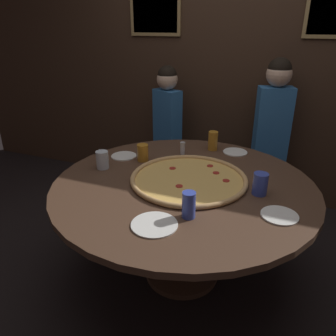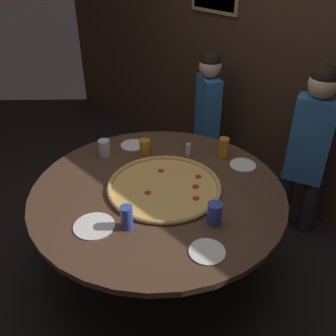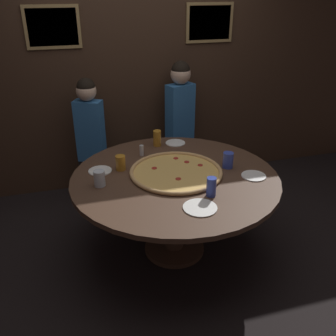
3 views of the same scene
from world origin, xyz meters
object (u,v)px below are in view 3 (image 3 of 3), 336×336
(drink_cup_by_shaker, at_px, (228,160))
(drink_cup_near_right, at_px, (121,163))
(white_plate_left_side, at_px, (175,143))
(white_plate_near_front, at_px, (254,176))
(giant_pizza, at_px, (176,172))
(drink_cup_far_right, at_px, (211,187))
(white_plate_right_side, at_px, (200,208))
(white_plate_far_back, at_px, (100,171))
(drink_cup_beside_pizza, at_px, (99,178))
(diner_centre_back, at_px, (180,118))
(diner_side_left, at_px, (90,134))
(drink_cup_near_left, at_px, (157,138))
(condiment_shaker, at_px, (142,150))
(dining_table, at_px, (175,189))

(drink_cup_by_shaker, bearing_deg, drink_cup_near_right, 166.57)
(white_plate_left_side, xyz_separation_m, white_plate_near_front, (0.40, -0.83, 0.00))
(giant_pizza, relative_size, drink_cup_far_right, 5.21)
(white_plate_right_side, xyz_separation_m, white_plate_far_back, (-0.59, 0.76, 0.00))
(drink_cup_far_right, relative_size, white_plate_far_back, 0.76)
(drink_cup_far_right, distance_m, drink_cup_near_right, 0.82)
(drink_cup_beside_pizza, relative_size, diner_centre_back, 0.09)
(white_plate_far_back, height_order, diner_side_left, diner_side_left)
(giant_pizza, bearing_deg, drink_cup_far_right, -71.57)
(drink_cup_beside_pizza, distance_m, drink_cup_near_left, 0.89)
(giant_pizza, height_order, drink_cup_near_left, drink_cup_near_left)
(giant_pizza, xyz_separation_m, white_plate_near_front, (0.58, -0.22, -0.01))
(white_plate_left_side, bearing_deg, drink_cup_beside_pizza, -141.33)
(drink_cup_beside_pizza, height_order, white_plate_far_back, drink_cup_beside_pizza)
(diner_side_left, bearing_deg, white_plate_near_front, 158.68)
(drink_cup_by_shaker, distance_m, white_plate_far_back, 1.06)
(drink_cup_near_left, bearing_deg, drink_cup_near_right, -135.56)
(drink_cup_far_right, bearing_deg, drink_cup_near_left, 97.80)
(drink_cup_near_left, xyz_separation_m, condiment_shaker, (-0.19, -0.18, -0.03))
(white_plate_far_back, distance_m, white_plate_near_front, 1.25)
(diner_centre_back, bearing_deg, diner_side_left, -15.84)
(drink_cup_near_left, bearing_deg, drink_cup_far_right, -82.20)
(dining_table, xyz_separation_m, drink_cup_near_right, (-0.40, 0.23, 0.18))
(white_plate_far_back, xyz_separation_m, white_plate_near_front, (1.17, -0.43, 0.00))
(drink_cup_beside_pizza, bearing_deg, dining_table, -0.32)
(drink_cup_near_left, xyz_separation_m, white_plate_near_front, (0.58, -0.82, -0.07))
(drink_cup_near_left, relative_size, white_plate_left_side, 0.80)
(white_plate_near_front, bearing_deg, drink_cup_by_shaker, 122.87)
(drink_cup_near_left, bearing_deg, giant_pizza, -89.87)
(drink_cup_near_left, relative_size, diner_centre_back, 0.11)
(drink_cup_near_left, relative_size, white_plate_right_side, 0.63)
(drink_cup_by_shaker, height_order, diner_side_left, diner_side_left)
(drink_cup_by_shaker, bearing_deg, dining_table, -177.41)
(white_plate_near_front, xyz_separation_m, diner_side_left, (-1.16, 1.30, 0.00))
(drink_cup_near_left, height_order, diner_centre_back, diner_centre_back)
(dining_table, relative_size, drink_cup_by_shaker, 12.47)
(dining_table, height_order, white_plate_right_side, white_plate_right_side)
(white_plate_left_side, relative_size, diner_centre_back, 0.13)
(white_plate_far_back, xyz_separation_m, diner_centre_back, (0.99, 0.93, 0.06))
(dining_table, xyz_separation_m, white_plate_near_front, (0.60, -0.19, 0.13))
(giant_pizza, distance_m, drink_cup_beside_pizza, 0.62)
(drink_cup_near_right, bearing_deg, condiment_shaker, 45.40)
(dining_table, distance_m, white_plate_near_front, 0.64)
(white_plate_right_side, xyz_separation_m, diner_side_left, (-0.59, 1.62, 0.00))
(diner_centre_back, bearing_deg, white_plate_near_front, 78.21)
(drink_cup_far_right, height_order, white_plate_left_side, drink_cup_far_right)
(diner_side_left, bearing_deg, drink_cup_near_left, 167.62)
(white_plate_right_side, relative_size, white_plate_far_back, 1.24)
(white_plate_near_front, bearing_deg, drink_cup_far_right, -157.12)
(drink_cup_beside_pizza, height_order, white_plate_near_front, drink_cup_beside_pizza)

